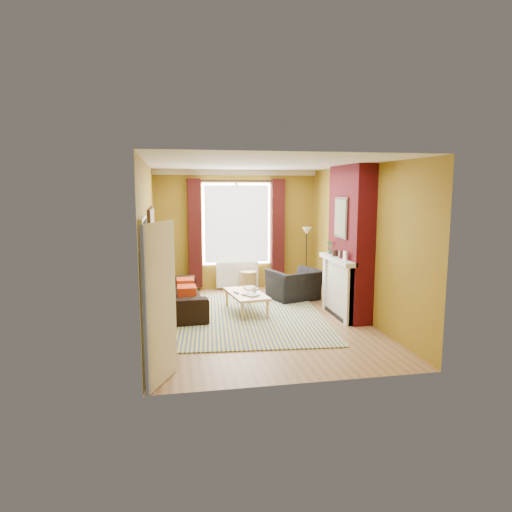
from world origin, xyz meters
name	(u,v)px	position (x,y,z in m)	size (l,w,h in m)	color
ground	(259,320)	(0.00, 0.00, 0.00)	(5.50, 5.50, 0.00)	brown
room_walls	(289,242)	(0.64, 0.28, 1.39)	(3.82, 5.54, 2.83)	olive
striped_rug	(251,316)	(-0.09, 0.27, 0.01)	(2.95, 3.87, 0.02)	#33478D
sofa	(178,293)	(-1.42, 0.97, 0.34)	(2.35, 0.92, 0.69)	black
armchair	(295,285)	(1.06, 1.40, 0.33)	(1.01, 0.88, 0.65)	black
coffee_table	(246,295)	(-0.14, 0.54, 0.36)	(0.76, 1.27, 0.40)	tan
wicker_stool	(248,282)	(0.21, 2.33, 0.24)	(0.43, 0.43, 0.48)	olive
floor_lamp	(307,241)	(1.55, 2.16, 1.18)	(0.26, 0.26, 1.50)	black
book_a	(247,296)	(-0.18, 0.24, 0.41)	(0.23, 0.31, 0.03)	#999999
book_b	(245,289)	(-0.11, 0.84, 0.41)	(0.24, 0.33, 0.03)	#999999
mug	(254,290)	(0.02, 0.52, 0.45)	(0.10, 0.10, 0.10)	#999999
tv_remote	(236,293)	(-0.33, 0.54, 0.41)	(0.10, 0.16, 0.02)	#252528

